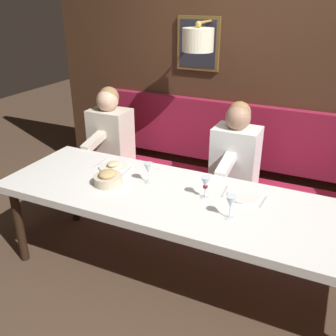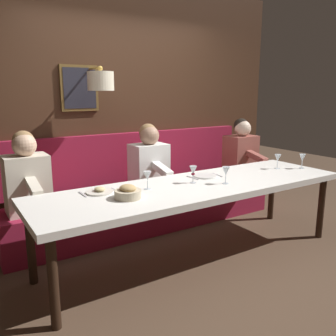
% 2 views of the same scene
% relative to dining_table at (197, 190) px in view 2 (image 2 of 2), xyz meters
% --- Properties ---
extents(ground_plane, '(12.00, 12.00, 0.00)m').
position_rel_dining_table_xyz_m(ground_plane, '(0.00, 0.00, -0.68)').
color(ground_plane, '#4C3828').
extents(dining_table, '(0.90, 3.11, 0.74)m').
position_rel_dining_table_xyz_m(dining_table, '(0.00, 0.00, 0.00)').
color(dining_table, silver).
rests_on(dining_table, ground_plane).
extents(banquette_bench, '(0.52, 3.31, 0.45)m').
position_rel_dining_table_xyz_m(banquette_bench, '(0.89, 0.00, -0.46)').
color(banquette_bench, maroon).
rests_on(banquette_bench, ground_plane).
extents(back_wall_panel, '(0.59, 4.51, 2.90)m').
position_rel_dining_table_xyz_m(back_wall_panel, '(1.46, 0.01, 0.68)').
color(back_wall_panel, '#422819').
rests_on(back_wall_panel, ground_plane).
extents(diner_nearest, '(0.60, 0.40, 0.79)m').
position_rel_dining_table_xyz_m(diner_nearest, '(0.88, -1.41, 0.13)').
color(diner_nearest, '#934C42').
rests_on(diner_nearest, banquette_bench).
extents(diner_near, '(0.60, 0.40, 0.79)m').
position_rel_dining_table_xyz_m(diner_near, '(0.88, 0.02, 0.13)').
color(diner_near, white).
rests_on(diner_near, banquette_bench).
extents(diner_middle, '(0.60, 0.40, 0.79)m').
position_rel_dining_table_xyz_m(diner_middle, '(0.88, 1.34, 0.13)').
color(diner_middle, beige).
rests_on(diner_middle, banquette_bench).
extents(place_setting_0, '(0.24, 0.31, 0.05)m').
position_rel_dining_table_xyz_m(place_setting_0, '(0.22, 0.88, 0.07)').
color(place_setting_0, silver).
rests_on(place_setting_0, dining_table).
extents(place_setting_1, '(0.24, 0.32, 0.01)m').
position_rel_dining_table_xyz_m(place_setting_1, '(0.19, -0.25, 0.06)').
color(place_setting_1, silver).
rests_on(place_setting_1, dining_table).
extents(wine_glass_0, '(0.07, 0.07, 0.16)m').
position_rel_dining_table_xyz_m(wine_glass_0, '(0.10, 0.48, 0.17)').
color(wine_glass_0, silver).
rests_on(wine_glass_0, dining_table).
extents(wine_glass_1, '(0.07, 0.07, 0.16)m').
position_rel_dining_table_xyz_m(wine_glass_1, '(-0.13, -0.24, 0.17)').
color(wine_glass_1, silver).
rests_on(wine_glass_1, dining_table).
extents(wine_glass_2, '(0.07, 0.07, 0.16)m').
position_rel_dining_table_xyz_m(wine_glass_2, '(0.06, -1.18, 0.17)').
color(wine_glass_2, silver).
rests_on(wine_glass_2, dining_table).
extents(wine_glass_3, '(0.07, 0.07, 0.16)m').
position_rel_dining_table_xyz_m(wine_glass_3, '(0.06, -0.00, 0.17)').
color(wine_glass_3, silver).
rests_on(wine_glass_3, dining_table).
extents(wine_glass_4, '(0.07, 0.07, 0.16)m').
position_rel_dining_table_xyz_m(wine_glass_4, '(-0.08, -1.42, 0.17)').
color(wine_glass_4, silver).
rests_on(wine_glass_4, dining_table).
extents(bread_bowl, '(0.22, 0.22, 0.12)m').
position_rel_dining_table_xyz_m(bread_bowl, '(-0.06, 0.74, 0.11)').
color(bread_bowl, beige).
rests_on(bread_bowl, dining_table).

